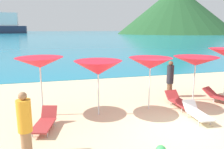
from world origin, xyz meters
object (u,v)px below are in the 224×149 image
Objects in this scene: umbrella_2 at (150,63)px; lounge_chair_3 at (197,112)px; lounge_chair_0 at (45,122)px; beachgoer_2 at (25,123)px; umbrella_3 at (196,61)px; beachgoer_0 at (170,78)px; lounge_chair_2 at (179,101)px; lounge_chair_1 at (222,97)px; umbrella_0 at (40,63)px; umbrella_1 at (98,68)px.

umbrella_2 is 1.51× the size of lounge_chair_3.
beachgoer_2 is at bearing -90.77° from lounge_chair_0.
umbrella_2 is at bearing -166.47° from umbrella_3.
lounge_chair_3 is 2.95m from beachgoer_0.
lounge_chair_0 is 0.92× the size of lounge_chair_2.
lounge_chair_1 is at bearing -1.88° from umbrella_2.
umbrella_0 is 1.27× the size of beachgoer_0.
beachgoer_0 is at bearing 20.57° from umbrella_1.
beachgoer_2 is (-2.41, -2.27, -0.97)m from umbrella_1.
umbrella_0 is at bearing 57.36° from beachgoer_0.
lounge_chair_0 is at bearing 177.90° from lounge_chair_3.
beachgoer_0 reaches higher than lounge_chair_3.
lounge_chair_1 is 2.46m from beachgoer_0.
umbrella_2 is (2.17, 0.08, 0.08)m from umbrella_1.
lounge_chair_3 is at bearing 9.04° from lounge_chair_0.
umbrella_0 is 3.03m from beachgoer_2.
umbrella_3 is 1.28× the size of beachgoer_2.
beachgoer_2 is at bearing 171.20° from lounge_chair_1.
umbrella_2 is 1.26× the size of beachgoer_2.
umbrella_1 is 2.69m from lounge_chair_0.
lounge_chair_1 is (1.01, -0.73, -1.58)m from umbrella_3.
umbrella_1 is 5.95m from lounge_chair_1.
umbrella_1 is 0.98× the size of umbrella_2.
lounge_chair_1 is at bearing -178.31° from beachgoer_2.
lounge_chair_1 is at bearing -3.93° from umbrella_0.
umbrella_1 is 1.49× the size of lounge_chair_3.
lounge_chair_0 is (-2.00, -0.81, -1.61)m from umbrella_1.
umbrella_2 is 1.22× the size of beachgoer_0.
beachgoer_2 is at bearing -95.78° from umbrella_0.
umbrella_0 is 1.26× the size of lounge_chair_1.
umbrella_3 is at bearing 13.53° from umbrella_2.
lounge_chair_0 is 7.77m from lounge_chair_1.
beachgoer_2 is (-4.58, -2.36, -1.05)m from umbrella_2.
umbrella_3 reaches higher than lounge_chair_3.
umbrella_0 is 2.20m from umbrella_1.
beachgoer_2 is at bearing 79.00° from beachgoer_0.
umbrella_2 is at bearing 87.03° from beachgoer_0.
umbrella_2 is at bearing 134.98° from lounge_chair_3.
beachgoer_0 is at bearing -163.05° from beachgoer_2.
umbrella_3 reaches higher than lounge_chair_2.
umbrella_3 reaches higher than lounge_chair_0.
umbrella_1 is at bearing 68.94° from beachgoer_0.
umbrella_2 is 1.33× the size of lounge_chair_2.
lounge_chair_0 reaches higher than lounge_chair_2.
umbrella_3 is (2.55, 0.61, -0.09)m from umbrella_2.
lounge_chair_2 is 1.61m from beachgoer_0.
umbrella_0 is at bearing 174.38° from umbrella_2.
umbrella_2 is at bearing -5.62° from umbrella_0.
lounge_chair_3 is at bearing -18.71° from umbrella_0.
umbrella_0 reaches higher than lounge_chair_0.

